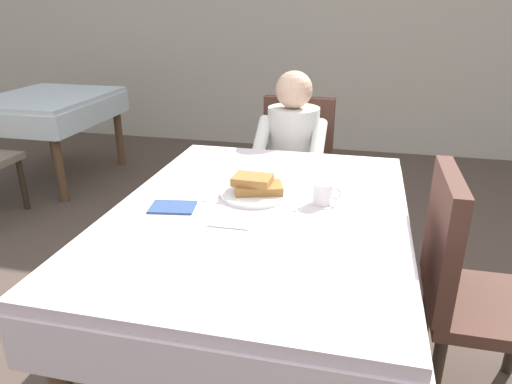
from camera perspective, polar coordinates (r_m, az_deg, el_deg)
The scene contains 13 objects.
ground_plane at distance 2.21m, azimuth 0.43°, elevation -19.73°, with size 14.00×14.00×0.00m, color brown.
dining_table_main at distance 1.84m, azimuth 0.48°, elevation -4.47°, with size 1.12×1.52×0.74m.
chair_diner at distance 2.96m, azimuth 4.76°, elevation 3.42°, with size 0.44×0.45×0.93m.
diner_person at distance 2.77m, azimuth 4.36°, elevation 5.13°, with size 0.40×0.43×1.12m.
chair_right_side at distance 1.91m, azimuth 24.01°, elevation -9.69°, with size 0.45×0.44×0.93m.
plate_breakfast at distance 1.91m, azimuth -0.16°, elevation -0.25°, with size 0.28×0.28×0.02m, color white.
breakfast_stack at distance 1.90m, azimuth -0.00°, elevation 0.93°, with size 0.22×0.17×0.07m.
cup_coffee at distance 1.84m, azimuth 8.11°, elevation -0.16°, with size 0.11×0.08×0.08m.
fork_left_of_plate at distance 1.94m, azimuth -5.76°, elevation -0.13°, with size 0.18×0.01×0.01m, color silver.
knife_right_of_plate at distance 1.86m, azimuth 5.40°, elevation -1.14°, with size 0.20×0.01×0.01m, color silver.
spoon_near_edge at distance 1.65m, azimuth -3.45°, elevation -4.28°, with size 0.15×0.01×0.01m, color silver.
napkin_folded at distance 1.83m, azimuth -10.07°, elevation -1.82°, with size 0.17×0.12×0.01m, color #334C7F.
background_table_far at distance 4.44m, azimuth -23.90°, elevation 9.20°, with size 0.92×1.12×0.74m.
Camera 1 is at (0.36, -1.61, 1.47)m, focal length 32.97 mm.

